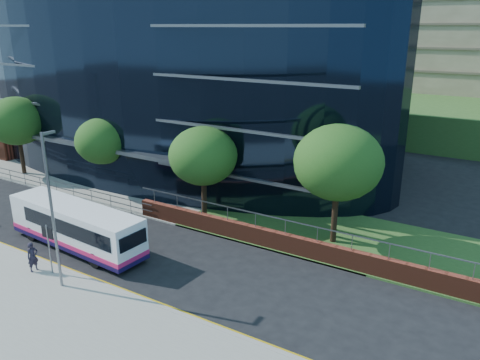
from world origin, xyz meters
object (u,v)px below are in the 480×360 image
Objects in this scene: brick_pavilion at (7,133)px; pedestrian at (33,257)px; tree_far_a at (17,121)px; tree_far_b at (103,141)px; tree_far_d at (338,162)px; street_sign at (48,239)px; tree_far_c at (203,156)px; city_bus at (77,226)px; streetlight_east at (52,207)px.

brick_pavilion is 29.81m from pedestrian.
tree_far_b is at bearing 2.86° from tree_far_a.
pedestrian is at bearing -136.34° from tree_far_d.
brick_pavilion is 1.23× the size of tree_far_a.
tree_far_b reaches higher than brick_pavilion.
tree_far_a is (-17.50, 10.59, 2.71)m from street_sign.
tree_far_d is at bearing 45.22° from street_sign.
pedestrian is at bearing -160.36° from street_sign.
tree_far_c is 9.11m from city_bus.
tree_far_d reaches higher than tree_far_a.
brick_pavilion is 5.16× the size of pedestrian.
tree_far_b is at bearing -178.49° from tree_far_d.
street_sign is 0.38× the size of tree_far_d.
streetlight_east is (-1.00, -11.17, -0.10)m from tree_far_c.
tree_far_c is 9.08m from tree_far_d.
street_sign is 0.46× the size of tree_far_b.
tree_far_d reaches higher than brick_pavilion.
city_bus is at bearing -146.20° from tree_far_d.
pedestrian is (-2.53, 0.22, -3.46)m from streetlight_east.
street_sign is at bearing -63.50° from pedestrian.
tree_far_c is at bearing -173.66° from tree_far_d.
tree_far_a is 10.03m from tree_far_b.
street_sign is 13.54m from tree_far_b.
tree_far_a is at bearing 180.00° from tree_far_c.
streetlight_east reaches higher than tree_far_b.
brick_pavilion is 32.19m from streetlight_east.
tree_far_b is at bearing 127.63° from streetlight_east.
tree_far_a reaches higher than tree_far_b.
street_sign is 3.35m from city_bus.
street_sign is 16.61m from tree_far_d.
tree_far_a reaches higher than street_sign.
tree_far_a is at bearing -178.03° from tree_far_d.
street_sign is at bearing -134.78° from tree_far_d.
streetlight_east is 5.48m from city_bus.
tree_far_c is 0.87× the size of tree_far_d.
tree_far_c is at bearing -2.86° from tree_far_b.
brick_pavilion is at bearing 150.35° from street_sign.
city_bus is at bearing 115.17° from street_sign.
streetlight_east is (9.00, -11.67, 0.23)m from tree_far_b.
streetlight_east reaches higher than pedestrian.
brick_pavilion is at bearing 153.45° from tree_far_a.
tree_far_d is (19.00, 0.50, 0.98)m from tree_far_b.
pedestrian is at bearing -80.08° from city_bus.
streetlight_east is (1.50, -0.59, 2.29)m from street_sign.
tree_far_b is at bearing 177.14° from tree_far_c.
tree_far_b is 0.81× the size of tree_far_d.
tree_far_d is at bearing 1.97° from tree_far_a.
pedestrian is at bearing -33.62° from tree_far_a.
streetlight_east reaches higher than tree_far_a.
city_bus is (-2.89, 3.55, -3.02)m from streetlight_east.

